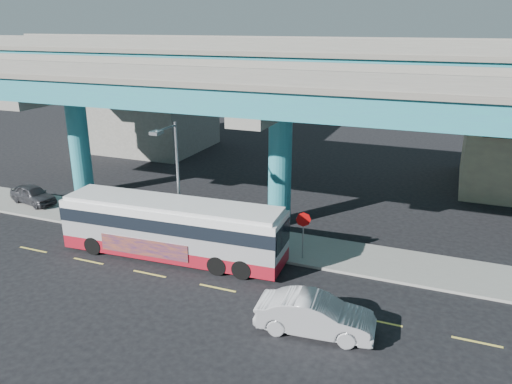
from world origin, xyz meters
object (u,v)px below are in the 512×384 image
at_px(transit_bus, 173,227).
at_px(parked_car, 33,195).
at_px(sedan, 315,315).
at_px(street_lamp, 172,167).
at_px(stop_sign, 303,225).

xyz_separation_m(transit_bus, parked_car, (-13.82, 3.51, -1.00)).
relative_size(sedan, street_lamp, 0.72).
relative_size(sedan, parked_car, 1.25).
height_order(sedan, stop_sign, stop_sign).
bearing_deg(stop_sign, street_lamp, -170.13).
height_order(sedan, street_lamp, street_lamp).
distance_m(parked_car, stop_sign, 20.84).
relative_size(parked_car, stop_sign, 1.50).
height_order(transit_bus, stop_sign, transit_bus).
height_order(street_lamp, stop_sign, street_lamp).
bearing_deg(stop_sign, parked_car, -179.33).
height_order(sedan, parked_car, sedan).
xyz_separation_m(transit_bus, street_lamp, (-0.67, 1.42, 3.04)).
xyz_separation_m(sedan, street_lamp, (-10.07, 5.56, 4.02)).
xyz_separation_m(transit_bus, sedan, (9.40, -4.15, -0.98)).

